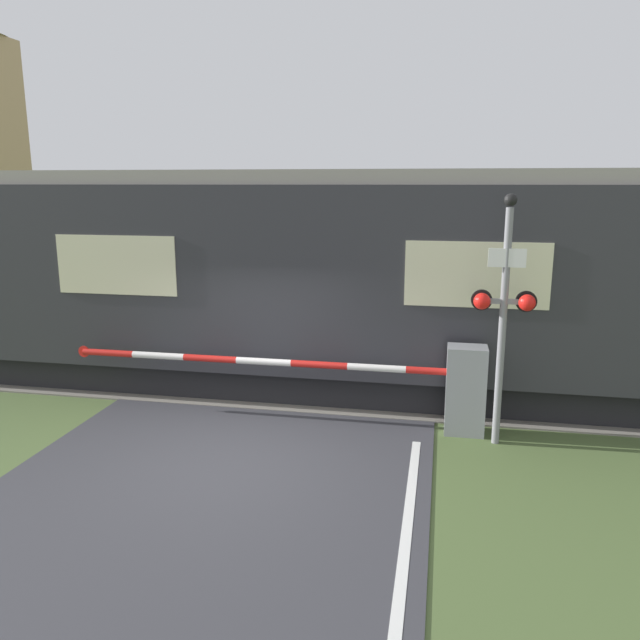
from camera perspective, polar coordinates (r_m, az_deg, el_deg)
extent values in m
plane|color=#4C6033|center=(9.16, -7.97, -12.33)|extent=(80.00, 80.00, 0.00)
cube|color=slate|center=(12.25, -2.68, -5.66)|extent=(36.00, 3.20, 0.03)
cube|color=#595451|center=(11.57, -3.54, -6.44)|extent=(36.00, 0.08, 0.10)
cube|color=#595451|center=(12.90, -1.92, -4.41)|extent=(36.00, 0.08, 0.10)
cube|color=black|center=(11.85, 13.25, -5.18)|extent=(20.19, 2.58, 0.60)
cube|color=#2D2D33|center=(11.43, 13.72, 3.92)|extent=(21.95, 3.03, 3.19)
cube|color=gray|center=(11.32, 14.17, 12.54)|extent=(21.51, 2.79, 0.24)
cube|color=beige|center=(9.89, 14.14, 4.02)|extent=(2.19, 0.02, 1.02)
cube|color=beige|center=(11.31, -18.16, 4.79)|extent=(2.19, 0.02, 1.02)
cube|color=gray|center=(9.92, 13.17, -6.26)|extent=(0.60, 0.44, 1.39)
cylinder|color=gray|center=(9.83, 13.25, -4.74)|extent=(0.16, 0.16, 0.18)
cylinder|color=red|center=(9.82, 10.56, -4.63)|extent=(0.92, 0.11, 0.11)
cylinder|color=white|center=(9.87, 5.19, -4.39)|extent=(0.92, 0.11, 0.11)
cylinder|color=red|center=(10.00, -0.08, -4.11)|extent=(0.92, 0.11, 0.11)
cylinder|color=white|center=(10.21, -5.16, -3.81)|extent=(0.92, 0.11, 0.11)
cylinder|color=red|center=(10.50, -10.00, -3.50)|extent=(0.92, 0.11, 0.11)
cylinder|color=white|center=(10.86, -14.55, -3.18)|extent=(0.92, 0.11, 0.11)
cylinder|color=red|center=(11.28, -18.78, -2.86)|extent=(0.92, 0.11, 0.11)
cylinder|color=red|center=(11.52, -20.77, -2.71)|extent=(0.20, 0.02, 0.20)
cylinder|color=gray|center=(9.37, 16.32, -0.87)|extent=(0.11, 0.11, 3.49)
cube|color=gray|center=(9.29, 16.48, 1.65)|extent=(0.74, 0.07, 0.07)
sphere|color=red|center=(9.21, 14.59, 1.67)|extent=(0.24, 0.24, 0.24)
sphere|color=red|center=(9.27, 18.41, 1.50)|extent=(0.24, 0.24, 0.24)
cylinder|color=black|center=(9.32, 14.55, 1.80)|extent=(0.30, 0.06, 0.30)
cylinder|color=black|center=(9.38, 18.33, 1.63)|extent=(0.30, 0.06, 0.30)
cube|color=white|center=(9.16, 16.74, 5.46)|extent=(0.52, 0.02, 0.26)
sphere|color=black|center=(9.14, 17.03, 10.45)|extent=(0.18, 0.18, 0.18)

